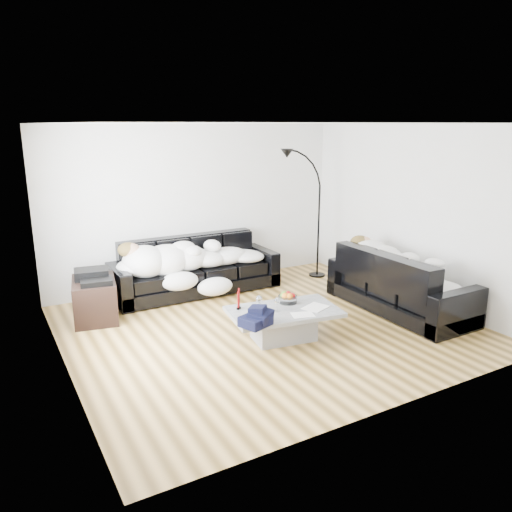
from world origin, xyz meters
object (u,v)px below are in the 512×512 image
candle_right (239,299)px  candle_left (238,301)px  coffee_table (284,324)px  stereo (93,276)px  fruit_bowl (288,297)px  sleeper_right (401,267)px  wine_glass_b (258,308)px  floor_lamp (319,221)px  wine_glass_a (259,303)px  sofa_right (400,281)px  wine_glass_c (277,304)px  sleeper_back (196,253)px  sofa_back (196,266)px  av_cabinet (95,300)px  shoes (261,309)px

candle_right → candle_left: bearing=-144.1°
coffee_table → candle_right: 0.64m
stereo → fruit_bowl: bearing=-29.1°
sleeper_right → wine_glass_b: (-2.34, -0.03, -0.18)m
floor_lamp → coffee_table: bearing=-122.0°
wine_glass_b → wine_glass_a: bearing=57.1°
sofa_right → wine_glass_c: size_ratio=12.51×
fruit_bowl → sleeper_back: bearing=101.6°
wine_glass_c → wine_glass_a: bearing=145.6°
candle_left → sleeper_back: bearing=82.3°
wine_glass_c → floor_lamp: 2.91m
sofa_back → sofa_right: bearing=-44.7°
sleeper_right → stereo: (-3.86, 1.79, -0.03)m
floor_lamp → sleeper_right: bearing=-76.9°
sofa_right → av_cabinet: (-3.86, 1.79, -0.16)m
sleeper_right → av_cabinet: bearing=65.1°
sofa_back → candle_left: (-0.25, -1.94, 0.08)m
wine_glass_b → av_cabinet: (-1.52, 1.82, -0.19)m
sleeper_back → wine_glass_b: size_ratio=13.85×
wine_glass_c → candle_left: bearing=143.7°
candle_left → sleeper_right: bearing=-5.7°
wine_glass_c → shoes: 1.05m
candle_left → floor_lamp: 3.02m
wine_glass_c → av_cabinet: wine_glass_c is taller
wine_glass_a → stereo: 2.34m
floor_lamp → av_cabinet: bearing=-165.0°
shoes → floor_lamp: 2.27m
sofa_right → av_cabinet: 4.26m
sleeper_back → shoes: 1.46m
sofa_right → sleeper_back: sofa_right is taller
wine_glass_a → floor_lamp: (2.25, 1.86, 0.49)m
fruit_bowl → av_cabinet: (-2.05, 1.65, -0.19)m
candle_left → stereo: 2.09m
sleeper_back → av_cabinet: (-1.65, -0.34, -0.36)m
sleeper_right → candle_right: bearing=83.9°
sleeper_right → sofa_right: bearing=0.0°
sleeper_right → stereo: 4.26m
sleeper_right → wine_glass_a: bearing=87.8°
sleeper_right → wine_glass_b: 2.34m
av_cabinet → sleeper_back: bearing=22.3°
wine_glass_b → wine_glass_c: size_ratio=0.92×
sleeper_right → wine_glass_c: 2.09m
sleeper_right → candle_left: size_ratio=8.21×
candle_right → shoes: candle_right is taller
wine_glass_b → candle_right: bearing=110.4°
sleeper_back → av_cabinet: size_ratio=2.74×
wine_glass_b → candle_left: size_ratio=0.71×
sleeper_back → candle_right: bearing=-97.1°
coffee_table → floor_lamp: 2.90m
sleeper_right → coffee_table: (-1.98, -0.04, -0.45)m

